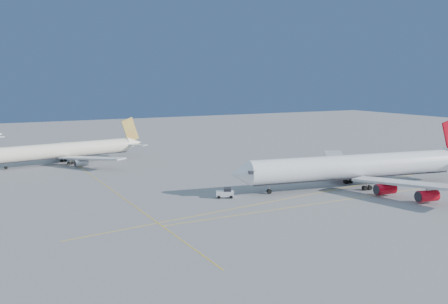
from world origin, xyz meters
TOP-DOWN VIEW (x-y plane):
  - ground at (0.00, 0.00)m, footprint 500.00×500.00m
  - taxiway_lines at (-14.71, 6.34)m, footprint 118.86×140.00m
  - airliner_virgin at (20.14, -4.45)m, footprint 73.00×64.94m
  - airliner_etihad at (-41.88, 71.41)m, footprint 56.62×51.83m
  - pushback_tug at (-17.72, 1.21)m, footprint 4.78×3.98m

SIDE VIEW (x-z plane):
  - ground at x=0.00m, z-range 0.00..0.00m
  - taxiway_lines at x=-14.71m, z-range 0.00..0.02m
  - pushback_tug at x=-17.72m, z-range -0.09..2.32m
  - airliner_etihad at x=-41.88m, z-range -2.89..11.90m
  - airliner_virgin at x=20.14m, z-range -3.58..14.47m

